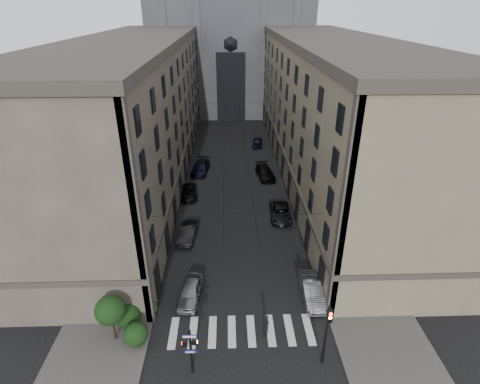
{
  "coord_description": "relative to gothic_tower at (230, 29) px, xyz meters",
  "views": [
    {
      "loc": [
        -0.83,
        -16.03,
        22.67
      ],
      "look_at": [
        0.11,
        11.7,
        8.71
      ],
      "focal_mm": 28.0,
      "sensor_mm": 36.0,
      "label": 1
    }
  ],
  "objects": [
    {
      "name": "gothic_tower",
      "position": [
        0.0,
        0.0,
        0.0
      ],
      "size": [
        35.0,
        23.0,
        58.0
      ],
      "color": "#2D2D33",
      "rests_on": "ground"
    },
    {
      "name": "building_right",
      "position": [
        13.44,
        -38.96,
        -8.45
      ],
      "size": [
        13.6,
        60.6,
        18.85
      ],
      "color": "brown",
      "rests_on": "ground"
    },
    {
      "name": "pedestrian_signal_left",
      "position": [
        -3.51,
        -73.46,
        -15.48
      ],
      "size": [
        1.02,
        0.38,
        4.0
      ],
      "color": "black",
      "rests_on": "ground"
    },
    {
      "name": "sidewalk_left",
      "position": [
        -10.5,
        -38.96,
        -17.72
      ],
      "size": [
        7.0,
        80.0,
        0.15
      ],
      "primitive_type": "cube",
      "color": "#383533",
      "rests_on": "ground"
    },
    {
      "name": "car_right_far",
      "position": [
        4.41,
        -27.98,
        -17.09
      ],
      "size": [
        2.07,
        4.28,
        1.41
      ],
      "primitive_type": "imported",
      "rotation": [
        0.0,
        0.0,
        -0.1
      ],
      "color": "black",
      "rests_on": "ground"
    },
    {
      "name": "car_left_midnear",
      "position": [
        -5.24,
        -57.09,
        -17.05
      ],
      "size": [
        2.06,
        4.7,
        1.5
      ],
      "primitive_type": "imported",
      "rotation": [
        0.0,
        0.0,
        -0.11
      ],
      "color": "black",
      "rests_on": "ground"
    },
    {
      "name": "car_left_midfar",
      "position": [
        -6.12,
        -47.11,
        -17.14
      ],
      "size": [
        2.7,
        4.93,
        1.31
      ],
      "primitive_type": "imported",
      "rotation": [
        0.0,
        0.0,
        0.11
      ],
      "color": "black",
      "rests_on": "ground"
    },
    {
      "name": "building_left",
      "position": [
        -13.44,
        -38.96,
        -8.45
      ],
      "size": [
        13.6,
        60.6,
        18.85
      ],
      "color": "#453D35",
      "rests_on": "ground"
    },
    {
      "name": "car_right_midfar",
      "position": [
        4.51,
        -41.32,
        -17.02
      ],
      "size": [
        2.87,
        5.62,
        1.56
      ],
      "primitive_type": "imported",
      "rotation": [
        0.0,
        0.0,
        0.13
      ],
      "color": "black",
      "rests_on": "ground"
    },
    {
      "name": "tram_wires",
      "position": [
        0.0,
        -39.33,
        -10.55
      ],
      "size": [
        14.0,
        60.0,
        0.43
      ],
      "color": "black",
      "rests_on": "ground"
    },
    {
      "name": "car_left_far",
      "position": [
        -4.98,
        -39.21,
        -16.99
      ],
      "size": [
        2.9,
        5.77,
        1.61
      ],
      "primitive_type": "imported",
      "rotation": [
        0.0,
        0.0,
        -0.12
      ],
      "color": "black",
      "rests_on": "ground"
    },
    {
      "name": "zebra_crossing",
      "position": [
        0.0,
        -69.96,
        -17.79
      ],
      "size": [
        11.0,
        3.2,
        0.01
      ],
      "primitive_type": "cube",
      "color": "beige",
      "rests_on": "ground"
    },
    {
      "name": "car_right_near",
      "position": [
        6.2,
        -66.49,
        -16.98
      ],
      "size": [
        1.77,
        4.96,
        1.63
      ],
      "primitive_type": "imported",
      "rotation": [
        0.0,
        0.0,
        -0.01
      ],
      "color": "slate",
      "rests_on": "ground"
    },
    {
      "name": "car_right_midnear",
      "position": [
        5.24,
        -53.0,
        -17.09
      ],
      "size": [
        2.59,
        5.21,
        1.42
      ],
      "primitive_type": "imported",
      "rotation": [
        0.0,
        0.0,
        -0.05
      ],
      "color": "black",
      "rests_on": "ground"
    },
    {
      "name": "pedestrian",
      "position": [
        1.85,
        -70.4,
        -16.81
      ],
      "size": [
        0.61,
        0.8,
        1.98
      ],
      "primitive_type": "imported",
      "rotation": [
        0.0,
        0.0,
        1.37
      ],
      "color": "black",
      "rests_on": "ground"
    },
    {
      "name": "car_left_near",
      "position": [
        -4.2,
        -66.21,
        -17.04
      ],
      "size": [
        2.32,
        4.65,
        1.52
      ],
      "primitive_type": "imported",
      "rotation": [
        0.0,
        0.0,
        -0.12
      ],
      "color": "slate",
      "rests_on": "ground"
    },
    {
      "name": "sidewalk_right",
      "position": [
        10.5,
        -38.96,
        -17.72
      ],
      "size": [
        7.0,
        80.0,
        0.15
      ],
      "primitive_type": "cube",
      "color": "#383533",
      "rests_on": "ground"
    },
    {
      "name": "shrub_cluster",
      "position": [
        -8.72,
        -69.95,
        -16.0
      ],
      "size": [
        3.9,
        4.4,
        3.9
      ],
      "color": "black",
      "rests_on": "sidewalk_left"
    },
    {
      "name": "traffic_light_right",
      "position": [
        5.6,
        -73.04,
        -14.51
      ],
      "size": [
        0.34,
        0.5,
        5.2
      ],
      "color": "black",
      "rests_on": "ground"
    }
  ]
}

